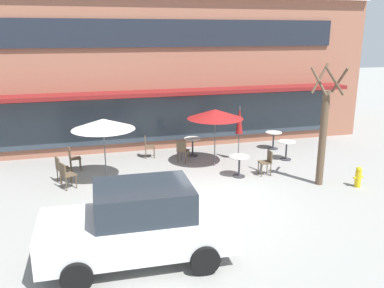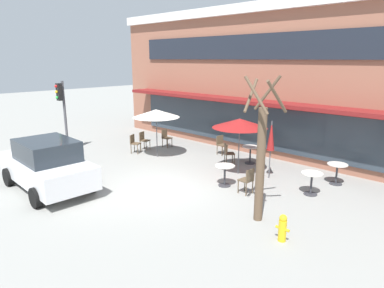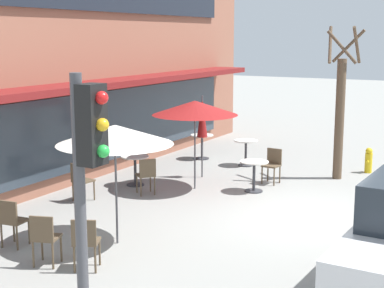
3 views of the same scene
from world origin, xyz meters
name	(u,v)px [view 3 (image 3 of 3)]	position (x,y,z in m)	size (l,w,h in m)	color
ground_plane	(303,219)	(0.00, 0.00, 0.00)	(80.00, 80.00, 0.00)	gray
cafe_table_near_wall	(135,165)	(0.64, 4.63, 0.52)	(0.70, 0.70, 0.76)	#333338
cafe_table_streetside	(202,142)	(4.33, 4.67, 0.52)	(0.70, 0.70, 0.76)	#333338
cafe_table_by_tree	(246,148)	(4.11, 3.11, 0.52)	(0.70, 0.70, 0.76)	#333338
cafe_table_mid_patio	(254,171)	(1.54, 1.76, 0.52)	(0.70, 0.70, 0.76)	#333338
patio_umbrella_green_folded	(202,117)	(2.24, 3.56, 1.63)	(0.28, 0.28, 2.20)	#4C4C51
patio_umbrella_cream_folded	(195,108)	(1.10, 3.16, 2.02)	(2.10, 2.10, 2.20)	#4C4C51
patio_umbrella_corner_open	(115,135)	(-3.03, 2.52, 2.02)	(2.10, 2.10, 2.20)	#4C4C51
cafe_chair_0	(85,240)	(-4.32, 2.20, 0.53)	(0.54, 0.54, 0.89)	brown
cafe_chair_1	(12,219)	(-4.11, 4.04, 0.53)	(0.45, 0.45, 0.89)	brown
cafe_chair_2	(273,163)	(2.56, 1.68, 0.53)	(0.43, 0.43, 0.89)	brown
cafe_chair_3	(45,236)	(-4.50, 2.90, 0.53)	(0.51, 0.51, 0.89)	brown
cafe_chair_4	(146,173)	(0.01, 3.88, 0.53)	(0.56, 0.56, 0.89)	brown
cafe_chair_5	(81,179)	(-1.17, 4.89, 0.53)	(0.45, 0.45, 0.89)	brown
street_tree	(340,110)	(3.86, 0.34, 1.84)	(0.96, 0.92, 4.00)	brown
traffic_light_pole	(87,184)	(-6.89, 0.02, 2.30)	(0.26, 0.44, 3.40)	#47474C
fire_hydrant	(369,160)	(4.94, -0.23, 0.35)	(0.36, 0.20, 0.71)	gold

